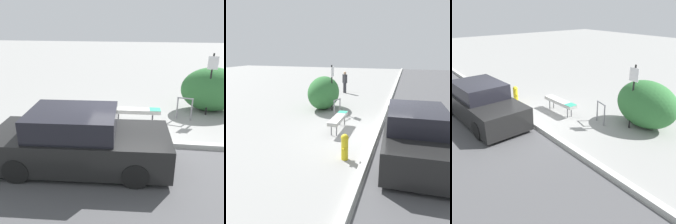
% 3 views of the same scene
% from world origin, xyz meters
% --- Properties ---
extents(ground_plane, '(60.00, 60.00, 0.00)m').
position_xyz_m(ground_plane, '(0.00, 0.00, 0.00)').
color(ground_plane, gray).
extents(curb, '(60.00, 0.20, 0.13)m').
position_xyz_m(curb, '(0.00, 0.00, 0.07)').
color(curb, '#B7B7B2').
rests_on(curb, ground_plane).
extents(bench, '(1.68, 0.41, 0.56)m').
position_xyz_m(bench, '(0.18, 1.47, 0.48)').
color(bench, '#515156').
rests_on(bench, ground_plane).
extents(bike_rack, '(0.55, 0.18, 0.83)m').
position_xyz_m(bike_rack, '(1.89, 2.07, 0.50)').
color(bike_rack, gray).
rests_on(bike_rack, ground_plane).
extents(sign_post, '(0.36, 0.08, 2.30)m').
position_xyz_m(sign_post, '(2.79, 2.62, 1.38)').
color(sign_post, black).
rests_on(sign_post, ground_plane).
extents(fire_hydrant, '(0.36, 0.22, 0.77)m').
position_xyz_m(fire_hydrant, '(-2.03, 0.60, 0.41)').
color(fire_hydrant, gold).
rests_on(fire_hydrant, ground_plane).
extents(shrub_hedge, '(2.32, 1.52, 1.70)m').
position_xyz_m(shrub_hedge, '(3.03, 3.16, 0.85)').
color(shrub_hedge, '#337038').
rests_on(shrub_hedge, ground_plane).
extents(parked_car_near, '(4.34, 1.92, 1.46)m').
position_xyz_m(parked_car_near, '(-1.12, -1.26, 0.66)').
color(parked_car_near, black).
rests_on(parked_car_near, ground_plane).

